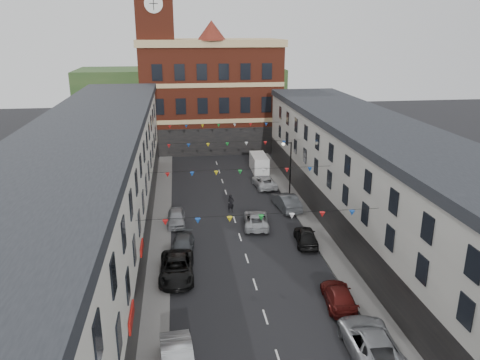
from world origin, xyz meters
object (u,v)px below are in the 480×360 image
car_left_e (176,217)px  car_right_f (264,182)px  car_right_b (371,343)px  car_right_d (306,236)px  car_left_d (183,246)px  white_van (259,163)px  moving_car (256,219)px  car_left_c (177,268)px  car_right_c (339,296)px  street_lamp (288,161)px  car_right_e (286,201)px  pedestrian (231,203)px

car_left_e → car_right_f: (10.05, 9.54, -0.03)m
car_left_e → car_right_b: size_ratio=0.70×
car_left_e → car_right_d: size_ratio=0.96×
car_left_d → car_left_e: car_left_e is taller
car_right_f → white_van: bearing=-98.5°
car_right_d → moving_car: (-3.52, 4.31, -0.06)m
car_left_c → moving_car: 11.16m
car_right_c → car_right_d: size_ratio=1.06×
car_right_d → white_van: 21.60m
car_left_e → white_van: 19.06m
white_van → street_lamp: bearing=-80.5°
car_left_d → moving_car: size_ratio=0.93×
car_right_b → car_right_f: car_right_b is taller
car_right_d → car_right_f: size_ratio=0.90×
car_right_e → white_van: bearing=-95.0°
street_lamp → car_right_e: street_lamp is taller
car_left_c → car_right_e: car_right_e is taller
car_right_d → car_right_f: car_right_d is taller
car_left_d → car_right_e: car_right_e is taller
car_right_f → car_left_c: bearing=58.6°
street_lamp → car_left_e: (-12.05, -6.36, -3.22)m
car_right_e → moving_car: bearing=39.4°
car_left_e → moving_car: car_left_e is taller
street_lamp → car_right_c: bearing=-94.1°
street_lamp → car_right_d: size_ratio=1.42×
car_right_e → moving_car: size_ratio=1.03×
car_right_d → white_van: bearing=-82.6°
car_right_c → pedestrian: bearing=-66.9°
street_lamp → car_right_e: 5.09m
car_right_c → moving_car: moving_car is taller
car_left_c → car_right_b: car_right_b is taller
car_right_d → car_left_d: bearing=8.7°
car_right_d → car_right_e: 8.19m
white_van → car_left_c: bearing=-111.7°
car_right_d → white_van: white_van is taller
street_lamp → car_right_b: bearing=-93.1°
car_left_e → white_van: (10.55, 15.87, 0.37)m
moving_car → car_right_d: bearing=136.6°
car_left_c → car_right_d: car_left_c is taller
car_right_d → moving_car: 5.56m
car_left_e → car_right_e: (11.00, 2.46, 0.12)m
car_right_b → car_right_e: size_ratio=1.18×
car_right_c → pedestrian: size_ratio=2.43×
car_right_f → car_left_d: bearing=54.6°
car_right_c → car_right_d: 9.14m
car_right_b → car_right_d: 14.26m
car_left_d → car_right_c: car_right_c is taller
car_right_f → pedestrian: bearing=53.0°
car_right_b → car_right_d: car_right_b is taller
car_left_c → car_left_e: car_left_c is taller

